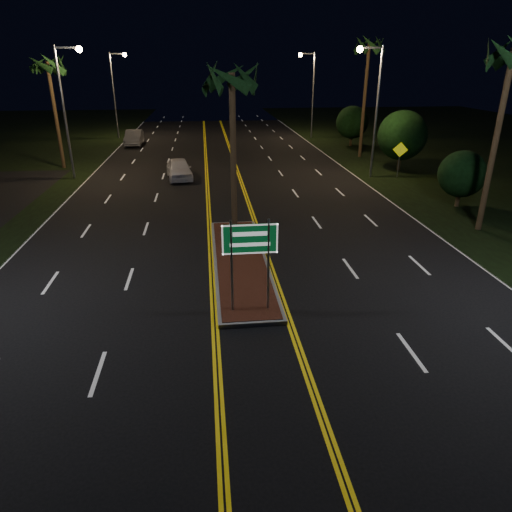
{
  "coord_description": "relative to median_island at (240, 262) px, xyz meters",
  "views": [
    {
      "loc": [
        -1.32,
        -10.72,
        7.85
      ],
      "look_at": [
        0.25,
        3.28,
        1.9
      ],
      "focal_mm": 32.0,
      "sensor_mm": 36.0,
      "label": 1
    }
  ],
  "objects": [
    {
      "name": "shrub_near",
      "position": [
        13.5,
        7.0,
        1.86
      ],
      "size": [
        2.7,
        2.7,
        3.3
      ],
      "color": "#382819",
      "rests_on": "ground"
    },
    {
      "name": "shrub_mid",
      "position": [
        14.0,
        17.0,
        2.64
      ],
      "size": [
        3.78,
        3.78,
        4.62
      ],
      "color": "#382819",
      "rests_on": "ground"
    },
    {
      "name": "median_island",
      "position": [
        0.0,
        0.0,
        0.0
      ],
      "size": [
        2.25,
        10.25,
        0.17
      ],
      "color": "gray",
      "rests_on": "ground"
    },
    {
      "name": "palm_left_far",
      "position": [
        -12.8,
        21.0,
        7.66
      ],
      "size": [
        2.4,
        2.4,
        8.8
      ],
      "color": "#382819",
      "rests_on": "ground"
    },
    {
      "name": "streetlight_left_far",
      "position": [
        -10.61,
        37.0,
        5.57
      ],
      "size": [
        1.91,
        0.44,
        9.0
      ],
      "color": "gray",
      "rests_on": "ground"
    },
    {
      "name": "palm_median",
      "position": [
        0.0,
        3.5,
        7.19
      ],
      "size": [
        2.4,
        2.4,
        8.3
      ],
      "color": "#382819",
      "rests_on": "ground"
    },
    {
      "name": "streetlight_left_mid",
      "position": [
        -10.61,
        17.0,
        5.57
      ],
      "size": [
        1.91,
        0.44,
        9.0
      ],
      "color": "gray",
      "rests_on": "ground"
    },
    {
      "name": "warning_sign",
      "position": [
        13.0,
        14.76,
        1.6
      ],
      "size": [
        1.03,
        0.38,
        2.57
      ],
      "rotation": [
        0.0,
        0.0,
        -0.34
      ],
      "color": "gray",
      "rests_on": "ground"
    },
    {
      "name": "car_near",
      "position": [
        -3.23,
        16.09,
        0.76
      ],
      "size": [
        2.82,
        5.29,
        1.68
      ],
      "primitive_type": "imported",
      "rotation": [
        0.0,
        0.0,
        0.13
      ],
      "color": "white",
      "rests_on": "ground"
    },
    {
      "name": "palm_right_far",
      "position": [
        12.8,
        23.0,
        9.06
      ],
      "size": [
        2.4,
        2.4,
        10.3
      ],
      "color": "#382819",
      "rests_on": "ground"
    },
    {
      "name": "streetlight_right_mid",
      "position": [
        10.61,
        15.0,
        5.57
      ],
      "size": [
        1.91,
        0.44,
        9.0
      ],
      "color": "gray",
      "rests_on": "ground"
    },
    {
      "name": "ground",
      "position": [
        0.0,
        -7.0,
        -0.08
      ],
      "size": [
        120.0,
        120.0,
        0.0
      ],
      "primitive_type": "plane",
      "color": "black",
      "rests_on": "ground"
    },
    {
      "name": "streetlight_right_far",
      "position": [
        10.61,
        35.0,
        5.57
      ],
      "size": [
        1.91,
        0.44,
        9.0
      ],
      "color": "gray",
      "rests_on": "ground"
    },
    {
      "name": "car_far",
      "position": [
        -8.55,
        31.96,
        0.8
      ],
      "size": [
        2.33,
        5.31,
        1.76
      ],
      "primitive_type": "imported",
      "rotation": [
        0.0,
        0.0,
        0.01
      ],
      "color": "#A2A4AC",
      "rests_on": "ground"
    },
    {
      "name": "shrub_far",
      "position": [
        13.8,
        29.0,
        2.25
      ],
      "size": [
        3.24,
        3.24,
        3.96
      ],
      "color": "#382819",
      "rests_on": "ground"
    },
    {
      "name": "highway_sign",
      "position": [
        0.0,
        -4.2,
        2.32
      ],
      "size": [
        1.8,
        0.08,
        3.2
      ],
      "color": "gray",
      "rests_on": "ground"
    }
  ]
}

